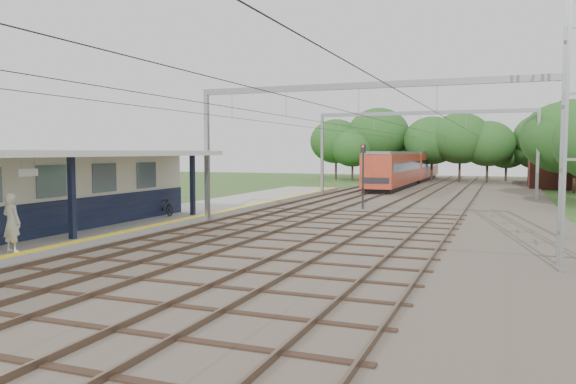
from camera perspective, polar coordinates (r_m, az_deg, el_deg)
The scene contains 14 objects.
ground at distance 15.29m, azimuth -19.65°, elevation -10.28°, with size 160.00×160.00×0.00m, color #2D4C1E.
ballast_bed at distance 41.72m, azimuth 13.20°, elevation -1.06°, with size 18.00×90.00×0.10m, color #473D33.
platform at distance 30.71m, azimuth -13.16°, elevation -2.65°, with size 5.00×52.00×0.35m, color gray.
yellow_stripe at distance 29.49m, azimuth -9.55°, elevation -2.53°, with size 0.45×52.00×0.01m, color yellow.
station_building at distance 26.07m, azimuth -24.48°, elevation 0.02°, with size 3.41×18.00×3.40m.
canopy at distance 24.53m, azimuth -24.45°, elevation 3.53°, with size 6.40×20.00×3.44m.
rail_tracks at distance 42.13m, azimuth 9.83°, elevation -0.80°, with size 11.80×88.00×0.15m.
catenary_system at distance 37.04m, azimuth 11.36°, elevation 6.78°, with size 17.22×88.00×7.00m.
tree_band at distance 68.55m, azimuth 16.32°, elevation 4.94°, with size 31.72×30.88×8.82m.
house_far at distance 63.47m, azimuth 26.90°, elevation 3.22°, with size 8.00×6.12×8.66m.
person at distance 21.09m, azimuth -26.27°, elevation -2.80°, with size 0.73×0.48×2.01m, color silver.
bicycle at distance 30.53m, azimuth -12.51°, elevation -1.42°, with size 0.46×1.64×0.99m, color black.
train at distance 65.07m, azimuth 12.15°, elevation 2.54°, with size 2.79×34.74×3.67m.
signal_post at distance 35.82m, azimuth 7.63°, elevation 2.26°, with size 0.32×0.29×4.18m.
Camera 1 is at (9.76, -11.16, 3.74)m, focal length 35.00 mm.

